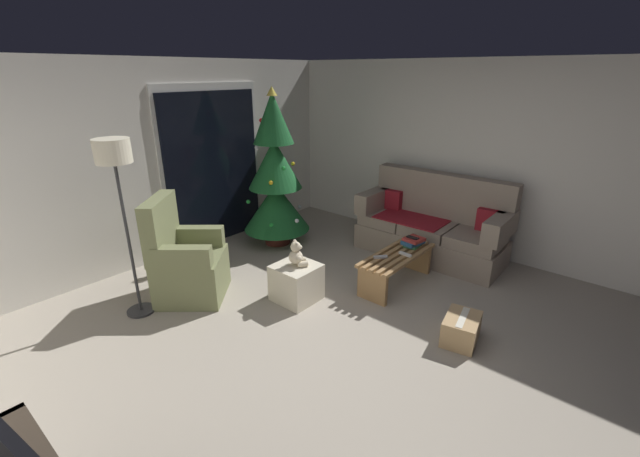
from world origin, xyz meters
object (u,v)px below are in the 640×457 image
object	(u,v)px
teddy_bear_cream	(297,255)
coffee_table	(396,264)
christmas_tree	(275,179)
floor_lamp	(116,169)
ottoman	(296,282)
armchair	(186,263)
cardboard_box_taped_mid_floor	(461,329)
book_stack	(413,242)
remote_white	(405,254)
cell_phone	(413,238)
couch	(432,227)
remote_silver	(381,257)

from	to	relation	value
teddy_bear_cream	coffee_table	bearing A→B (deg)	-33.05
christmas_tree	teddy_bear_cream	distance (m)	1.68
floor_lamp	ottoman	world-z (taller)	floor_lamp
armchair	cardboard_box_taped_mid_floor	bearing A→B (deg)	-65.87
floor_lamp	ottoman	bearing A→B (deg)	-40.34
book_stack	remote_white	bearing A→B (deg)	-168.36
book_stack	cell_phone	bearing A→B (deg)	131.45
remote_white	floor_lamp	distance (m)	3.08
christmas_tree	remote_white	bearing A→B (deg)	-88.54
couch	cardboard_box_taped_mid_floor	xyz separation A→B (m)	(-1.59, -1.11, -0.28)
remote_white	couch	bearing A→B (deg)	-165.32
remote_white	book_stack	xyz separation A→B (m)	(0.29, 0.06, 0.04)
coffee_table	ottoman	distance (m)	1.19
floor_lamp	ottoman	xyz separation A→B (m)	(1.24, -1.05, -1.30)
couch	coffee_table	world-z (taller)	couch
cell_phone	teddy_bear_cream	world-z (taller)	teddy_bear_cream
cell_phone	christmas_tree	distance (m)	2.05
book_stack	teddy_bear_cream	world-z (taller)	teddy_bear_cream
couch	ottoman	bearing A→B (deg)	164.72
armchair	couch	bearing A→B (deg)	-28.69
couch	floor_lamp	size ratio (longest dim) A/B	1.09
armchair	ottoman	bearing A→B (deg)	-52.79
coffee_table	remote_white	bearing A→B (deg)	-76.36
book_stack	cardboard_box_taped_mid_floor	size ratio (longest dim) A/B	0.62
cell_phone	teddy_bear_cream	distance (m)	1.45
coffee_table	remote_white	world-z (taller)	remote_white
coffee_table	cardboard_box_taped_mid_floor	distance (m)	1.17
remote_silver	ottoman	distance (m)	0.98
floor_lamp	cell_phone	bearing A→B (deg)	-34.16
cardboard_box_taped_mid_floor	floor_lamp	bearing A→B (deg)	121.84
coffee_table	armchair	size ratio (longest dim) A/B	0.97
cell_phone	cardboard_box_taped_mid_floor	size ratio (longest dim) A/B	0.31
armchair	ottoman	distance (m)	1.22
couch	book_stack	xyz separation A→B (m)	(-0.74, -0.12, 0.05)
couch	teddy_bear_cream	world-z (taller)	couch
christmas_tree	cardboard_box_taped_mid_floor	bearing A→B (deg)	-99.84
armchair	floor_lamp	xyz separation A→B (m)	(-0.51, 0.10, 1.10)
couch	cardboard_box_taped_mid_floor	distance (m)	1.96
book_stack	cardboard_box_taped_mid_floor	distance (m)	1.35
cell_phone	remote_silver	bearing A→B (deg)	171.99
remote_white	teddy_bear_cream	distance (m)	1.25
book_stack	armchair	size ratio (longest dim) A/B	0.25
coffee_table	cell_phone	bearing A→B (deg)	-3.81
floor_lamp	cardboard_box_taped_mid_floor	xyz separation A→B (m)	(1.69, -2.72, -1.38)
floor_lamp	christmas_tree	bearing A→B (deg)	6.48
coffee_table	teddy_bear_cream	bearing A→B (deg)	146.95
floor_lamp	teddy_bear_cream	bearing A→B (deg)	-40.29
coffee_table	book_stack	world-z (taller)	book_stack
coffee_table	cell_phone	world-z (taller)	cell_phone
christmas_tree	ottoman	xyz separation A→B (m)	(-0.96, -1.30, -0.75)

